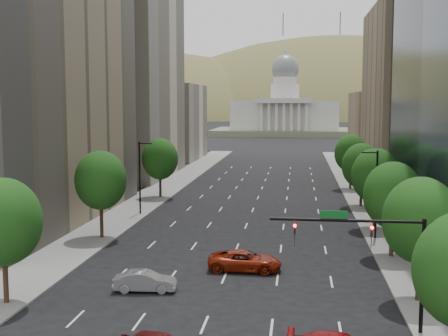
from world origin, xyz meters
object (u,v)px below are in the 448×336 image
at_px(traffic_signal, 380,248).
at_px(car_red_far, 245,261).
at_px(capitol, 285,115).
at_px(car_silver, 145,281).

distance_m(traffic_signal, car_red_far, 15.85).
distance_m(traffic_signal, capitol, 219.99).
height_order(traffic_signal, capitol, capitol).
xyz_separation_m(car_silver, car_red_far, (6.78, 6.22, 0.08)).
relative_size(capitol, car_red_far, 10.00).
relative_size(car_silver, car_red_far, 0.76).
bearing_deg(capitol, car_red_far, -89.60).
relative_size(traffic_signal, car_red_far, 1.52).
bearing_deg(car_red_far, car_silver, 132.79).
xyz_separation_m(traffic_signal, car_silver, (-15.86, 6.01, -4.42)).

